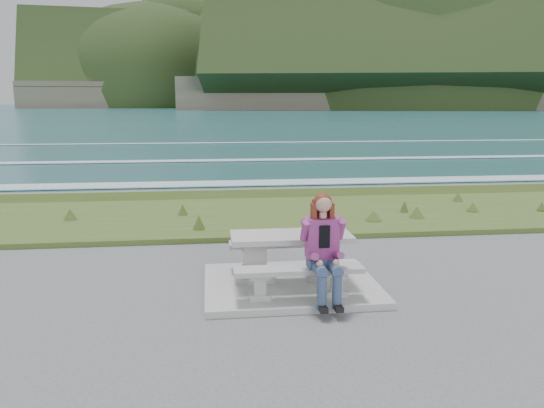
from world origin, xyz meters
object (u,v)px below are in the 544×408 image
object	(u,v)px
picnic_table	(291,245)
bench_seaward	(284,247)
seated_woman	(325,263)
bench_landward	(299,274)

from	to	relation	value
picnic_table	bench_seaward	size ratio (longest dim) A/B	1.00
picnic_table	seated_woman	world-z (taller)	seated_woman
bench_landward	picnic_table	bearing A→B (deg)	90.00
picnic_table	bench_seaward	distance (m)	0.74
bench_landward	seated_woman	world-z (taller)	seated_woman
picnic_table	seated_woman	bearing A→B (deg)	-68.54
bench_seaward	seated_woman	xyz separation A→B (m)	(0.33, -1.54, 0.19)
bench_seaward	seated_woman	world-z (taller)	seated_woman
bench_landward	bench_seaward	world-z (taller)	same
picnic_table	bench_seaward	bearing A→B (deg)	90.00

